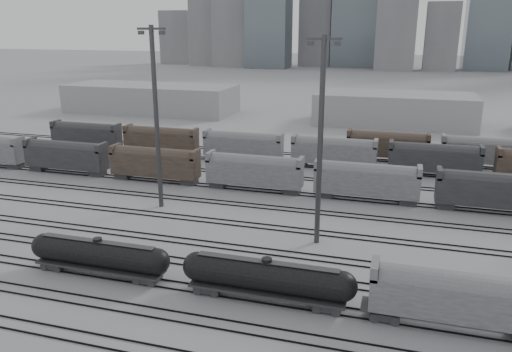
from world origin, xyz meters
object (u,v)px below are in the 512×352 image
(tank_car_a, at_px, (99,255))
(hopper_car_a, at_px, (458,296))
(light_mast_c, at_px, (320,138))
(tank_car_b, at_px, (267,277))

(tank_car_a, bearing_deg, hopper_car_a, 0.00)
(hopper_car_a, bearing_deg, light_mast_c, 134.71)
(tank_car_a, xyz_separation_m, hopper_car_a, (34.05, 0.00, 0.91))
(hopper_car_a, relative_size, light_mast_c, 0.60)
(light_mast_c, bearing_deg, tank_car_a, -144.34)
(hopper_car_a, bearing_deg, tank_car_a, -180.00)
(tank_car_a, distance_m, hopper_car_a, 34.06)
(tank_car_a, xyz_separation_m, tank_car_b, (17.69, 0.00, 0.13))
(tank_car_a, height_order, light_mast_c, light_mast_c)
(tank_car_a, distance_m, light_mast_c, 26.59)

